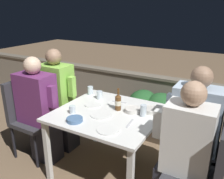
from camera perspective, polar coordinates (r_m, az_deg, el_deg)
ground_plane at (r=2.82m, az=-0.78°, el=-18.77°), size 16.00×16.00×0.00m
parapet_wall at (r=3.77m, az=10.31°, el=-2.11°), size 9.00×0.18×0.74m
dining_table at (r=2.47m, az=-0.85°, el=-7.10°), size 1.03×0.97×0.72m
planter_hedge at (r=3.29m, az=11.41°, el=-5.70°), size 0.92×0.47×0.65m
chair_left_near at (r=3.00m, az=-19.67°, el=-4.86°), size 0.44×0.43×0.94m
person_purple_stripe at (r=2.83m, az=-17.05°, el=-4.80°), size 0.50×0.26×1.24m
chair_left_far at (r=3.17m, az=-15.23°, el=-3.03°), size 0.44×0.43×0.94m
person_green_blouse at (r=3.01m, az=-12.60°, el=-2.41°), size 0.48×0.26×1.28m
chair_right_near at (r=2.07m, az=22.04°, el=-16.83°), size 0.44×0.43×0.94m
person_white_polo at (r=2.06m, az=16.50°, el=-14.32°), size 0.47×0.26×1.24m
chair_right_far at (r=2.40m, az=23.14°, el=-11.73°), size 0.44×0.43×0.94m
person_blue_shirt at (r=2.38m, az=18.48°, el=-9.40°), size 0.50×0.26×1.26m
beer_bottle at (r=2.44m, az=1.47°, el=-3.00°), size 0.06×0.06×0.24m
plate_0 at (r=2.37m, az=-2.53°, el=-6.06°), size 0.22×0.22×0.01m
plate_1 at (r=2.10m, az=-0.94°, el=-9.64°), size 0.20×0.20×0.01m
plate_2 at (r=2.60m, az=-4.56°, el=-3.64°), size 0.19×0.19×0.01m
bowl_0 at (r=2.43m, az=5.02°, el=-4.85°), size 0.16×0.16×0.04m
bowl_1 at (r=2.26m, az=-8.99°, el=-7.09°), size 0.15×0.15×0.04m
bowl_2 at (r=2.45m, az=9.32°, el=-4.83°), size 0.16×0.16×0.05m
glass_cup_0 at (r=2.90m, az=-5.24°, el=-0.23°), size 0.07×0.07×0.10m
glass_cup_1 at (r=2.42m, az=-9.51°, el=-4.77°), size 0.06×0.06×0.08m
glass_cup_2 at (r=2.76m, az=-3.03°, el=-1.31°), size 0.07×0.07×0.09m
glass_cup_3 at (r=2.34m, az=7.55°, el=-5.06°), size 0.06×0.06×0.12m
fork_0 at (r=2.66m, az=1.73°, el=-3.04°), size 0.17×0.05×0.01m
fork_1 at (r=2.21m, az=4.32°, el=-8.10°), size 0.04×0.17×0.01m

